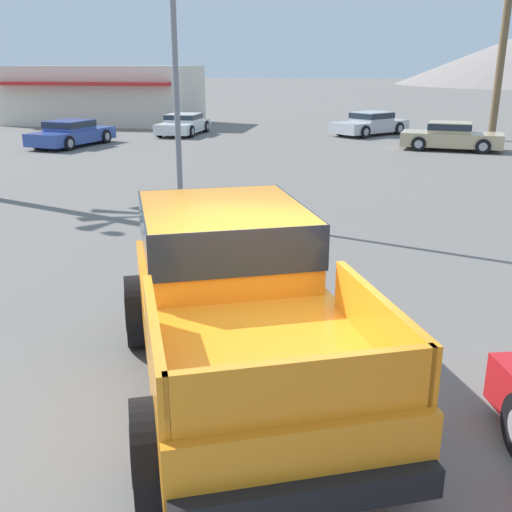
{
  "coord_description": "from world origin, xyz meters",
  "views": [
    {
      "loc": [
        0.87,
        -5.65,
        3.54
      ],
      "look_at": [
        -0.36,
        1.16,
        1.32
      ],
      "focal_mm": 42.0,
      "sensor_mm": 36.0,
      "label": 1
    }
  ],
  "objects_px": {
    "parked_car_blue": "(71,133)",
    "orange_pickup_truck": "(233,291)",
    "parked_car_silver": "(370,123)",
    "parked_car_tan": "(451,136)",
    "parked_car_white": "(183,124)"
  },
  "relations": [
    {
      "from": "parked_car_blue",
      "to": "orange_pickup_truck",
      "type": "bearing_deg",
      "value": -48.19
    },
    {
      "from": "parked_car_silver",
      "to": "parked_car_tan",
      "type": "bearing_deg",
      "value": 163.55
    },
    {
      "from": "orange_pickup_truck",
      "to": "parked_car_white",
      "type": "xyz_separation_m",
      "value": [
        -8.08,
        24.72,
        -0.55
      ]
    },
    {
      "from": "parked_car_blue",
      "to": "parked_car_white",
      "type": "bearing_deg",
      "value": 67.12
    },
    {
      "from": "parked_car_tan",
      "to": "parked_car_blue",
      "type": "bearing_deg",
      "value": -75.52
    },
    {
      "from": "orange_pickup_truck",
      "to": "parked_car_silver",
      "type": "distance_m",
      "value": 26.26
    },
    {
      "from": "orange_pickup_truck",
      "to": "parked_car_blue",
      "type": "xyz_separation_m",
      "value": [
        -11.68,
        19.29,
        -0.52
      ]
    },
    {
      "from": "parked_car_silver",
      "to": "parked_car_blue",
      "type": "bearing_deg",
      "value": 68.12
    },
    {
      "from": "orange_pickup_truck",
      "to": "parked_car_tan",
      "type": "distance_m",
      "value": 21.57
    },
    {
      "from": "parked_car_white",
      "to": "parked_car_tan",
      "type": "xyz_separation_m",
      "value": [
        13.08,
        -3.75,
        0.05
      ]
    },
    {
      "from": "parked_car_white",
      "to": "parked_car_tan",
      "type": "height_order",
      "value": "parked_car_tan"
    },
    {
      "from": "parked_car_tan",
      "to": "parked_car_silver",
      "type": "xyz_separation_m",
      "value": [
        -3.4,
        5.23,
        0.0
      ]
    },
    {
      "from": "parked_car_white",
      "to": "parked_car_silver",
      "type": "bearing_deg",
      "value": -169.47
    },
    {
      "from": "parked_car_tan",
      "to": "parked_car_white",
      "type": "bearing_deg",
      "value": -97.3
    },
    {
      "from": "parked_car_white",
      "to": "parked_car_blue",
      "type": "relative_size",
      "value": 0.92
    }
  ]
}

